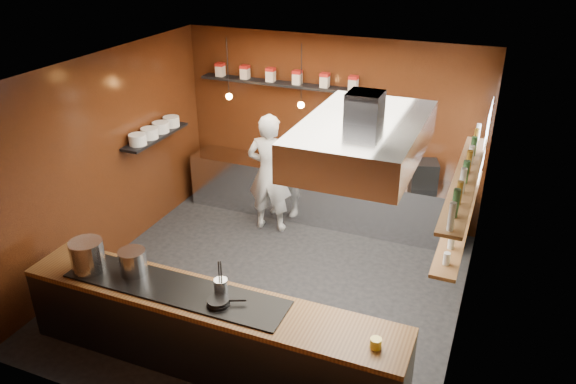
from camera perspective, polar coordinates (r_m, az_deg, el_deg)
The scene contains 26 objects.
floor at distance 7.86m, azimuth -1.97°, elevation -9.65°, with size 5.00×5.00×0.00m, color black.
back_wall at distance 9.26m, azimuth 4.24°, elevation 6.45°, with size 5.00×5.00×0.00m, color #321509.
left_wall at distance 8.36m, azimuth -18.00°, elevation 3.05°, with size 5.00×5.00×0.00m, color #321509.
right_wall at distance 6.57m, azimuth 18.17°, elevation -3.30°, with size 5.00×5.00×0.00m, color #474128.
ceiling at distance 6.59m, azimuth -2.37°, elevation 12.13°, with size 5.00×5.00×0.00m, color silver.
window_pane at distance 7.98m, azimuth 19.44°, elevation 4.85°, with size 1.00×1.00×0.00m, color white.
prep_counter at distance 9.37m, azimuth 3.40°, elevation -0.24°, with size 4.60×0.65×0.90m, color silver.
pass_counter at distance 6.45m, azimuth -8.04°, elevation -13.81°, with size 4.40×0.72×0.94m.
tin_shelf at distance 9.23m, azimuth -1.30°, elevation 11.00°, with size 2.60×0.26×0.04m, color black.
plate_shelf at distance 8.98m, azimuth -13.28°, elevation 5.54°, with size 0.30×1.40×0.04m, color black.
bottle_shelf_upper at distance 6.67m, azimuth 17.57°, elevation 1.26°, with size 0.26×2.80×0.04m, color olive.
bottle_shelf_lower at distance 6.87m, azimuth 17.05°, elevation -2.30°, with size 0.26×2.80×0.04m, color olive.
extractor_hood at distance 5.95m, azimuth 7.61°, elevation 5.44°, with size 1.20×2.00×0.72m.
pendant_left at distance 8.88m, azimuth -6.03°, elevation 9.95°, with size 0.10×0.10×0.95m.
pendant_right at distance 8.40m, azimuth 1.33°, elevation 9.16°, with size 0.10×0.10×0.95m.
storage_tins at distance 9.14m, azimuth -0.43°, elevation 11.71°, with size 2.43×0.13×0.22m.
plate_stacks at distance 8.95m, azimuth -13.35°, elevation 6.14°, with size 0.26×1.16×0.16m.
bottles at distance 6.62m, azimuth 17.72°, elevation 2.37°, with size 0.06×2.66×0.24m.
wine_glasses at distance 6.83m, azimuth 17.14°, elevation -1.67°, with size 0.07×2.37×0.13m.
stockpot_large at distance 6.81m, azimuth -19.71°, elevation -6.12°, with size 0.38×0.38×0.37m, color silver.
stockpot_small at distance 6.62m, azimuth -15.49°, elevation -6.86°, with size 0.31×0.31×0.29m, color silver.
utensil_crock at distance 6.11m, azimuth -6.82°, elevation -9.58°, with size 0.15×0.15×0.19m, color silver.
frying_pan at distance 6.01m, azimuth -7.07°, elevation -11.03°, with size 0.40×0.25×0.06m.
butter_jar at distance 5.53m, azimuth 8.91°, elevation -14.93°, with size 0.11×0.11×0.10m, color yellow.
espresso_machine at distance 8.78m, azimuth 13.65°, elevation 1.83°, with size 0.39×0.37×0.39m, color black.
chef at distance 8.85m, azimuth -1.89°, elevation 1.92°, with size 0.71×0.47×1.95m, color white.
Camera 1 is at (2.67, -5.82, 4.55)m, focal length 35.00 mm.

